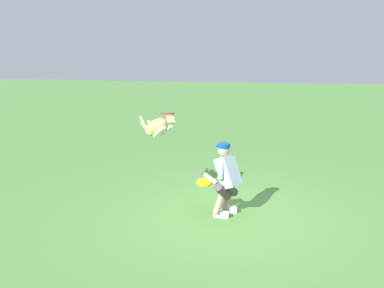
{
  "coord_description": "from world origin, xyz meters",
  "views": [
    {
      "loc": [
        -0.48,
        6.78,
        2.88
      ],
      "look_at": [
        0.73,
        -0.42,
        1.19
      ],
      "focal_mm": 38.55,
      "sensor_mm": 36.0,
      "label": 1
    }
  ],
  "objects_px": {
    "person": "(226,177)",
    "frisbee_flying": "(167,114)",
    "dog": "(158,127)",
    "frisbee_held": "(204,182)"
  },
  "relations": [
    {
      "from": "person",
      "to": "dog",
      "type": "bearing_deg",
      "value": 0.12
    },
    {
      "from": "person",
      "to": "frisbee_flying",
      "type": "height_order",
      "value": "frisbee_flying"
    },
    {
      "from": "frisbee_flying",
      "to": "dog",
      "type": "bearing_deg",
      "value": -32.34
    },
    {
      "from": "person",
      "to": "frisbee_flying",
      "type": "relative_size",
      "value": 4.9
    },
    {
      "from": "person",
      "to": "frisbee_flying",
      "type": "xyz_separation_m",
      "value": [
        1.17,
        -0.57,
        1.0
      ]
    },
    {
      "from": "frisbee_flying",
      "to": "frisbee_held",
      "type": "distance_m",
      "value": 1.49
    },
    {
      "from": "dog",
      "to": "frisbee_flying",
      "type": "relative_size",
      "value": 3.43
    },
    {
      "from": "frisbee_held",
      "to": "person",
      "type": "bearing_deg",
      "value": -169.01
    },
    {
      "from": "person",
      "to": "frisbee_flying",
      "type": "distance_m",
      "value": 1.64
    },
    {
      "from": "person",
      "to": "frisbee_flying",
      "type": "bearing_deg",
      "value": 1.17
    }
  ]
}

